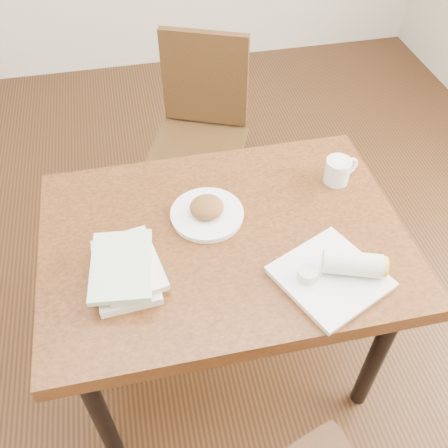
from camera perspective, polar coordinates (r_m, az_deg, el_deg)
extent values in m
cube|color=#472814|center=(2.23, 0.00, -14.30)|extent=(4.00, 5.00, 0.01)
cube|color=brown|center=(1.63, 0.00, -1.92)|extent=(1.17, 0.83, 0.06)
cylinder|color=black|center=(1.78, -14.10, -20.09)|extent=(0.06, 0.06, 0.69)
cylinder|color=black|center=(1.90, 17.06, -14.13)|extent=(0.06, 0.06, 0.69)
cylinder|color=black|center=(2.12, -14.79, -4.28)|extent=(0.06, 0.06, 0.69)
cylinder|color=black|center=(2.22, 10.57, -0.26)|extent=(0.06, 0.06, 0.69)
cylinder|color=#462F14|center=(2.64, 1.89, 6.33)|extent=(0.04, 0.04, 0.45)
cylinder|color=#462F14|center=(2.71, -5.71, 7.22)|extent=(0.04, 0.04, 0.45)
cylinder|color=#462F14|center=(2.39, 0.48, 0.79)|extent=(0.04, 0.04, 0.45)
cylinder|color=#462F14|center=(2.45, -7.82, 1.90)|extent=(0.04, 0.04, 0.45)
cube|color=#462F14|center=(2.38, -3.01, 8.55)|extent=(0.55, 0.55, 0.04)
cube|color=#462F14|center=(2.38, -2.21, 16.26)|extent=(0.38, 0.19, 0.45)
cylinder|color=white|center=(1.65, -1.94, 1.00)|extent=(0.24, 0.24, 0.02)
cylinder|color=white|center=(1.65, -1.95, 1.27)|extent=(0.24, 0.24, 0.01)
ellipsoid|color=#B27538|center=(1.63, -1.98, 1.95)|extent=(0.13, 0.13, 0.06)
cylinder|color=white|center=(1.80, 12.83, 5.94)|extent=(0.09, 0.09, 0.09)
torus|color=white|center=(1.83, 14.12, 6.40)|extent=(0.07, 0.03, 0.07)
cylinder|color=tan|center=(1.78, 13.04, 6.94)|extent=(0.08, 0.08, 0.01)
cylinder|color=#F2E5CC|center=(1.78, 13.06, 7.01)|extent=(0.05, 0.05, 0.00)
cube|color=white|center=(1.52, 12.01, -6.08)|extent=(0.36, 0.36, 0.02)
cube|color=white|center=(1.51, 12.07, -5.82)|extent=(0.37, 0.37, 0.01)
cylinder|color=white|center=(1.50, 14.44, -4.41)|extent=(0.18, 0.12, 0.07)
cylinder|color=yellow|center=(1.52, 17.62, -4.66)|extent=(0.04, 0.07, 0.06)
cylinder|color=silver|center=(1.47, 9.54, -5.67)|extent=(0.06, 0.06, 0.03)
cylinder|color=red|center=(1.46, 9.60, -5.37)|extent=(0.05, 0.05, 0.01)
cube|color=white|center=(1.52, -11.15, -5.59)|extent=(0.20, 0.27, 0.03)
cube|color=silver|center=(1.50, -10.80, -4.58)|extent=(0.22, 0.28, 0.02)
cube|color=#8FCD89|center=(1.48, -11.66, -4.68)|extent=(0.20, 0.27, 0.02)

